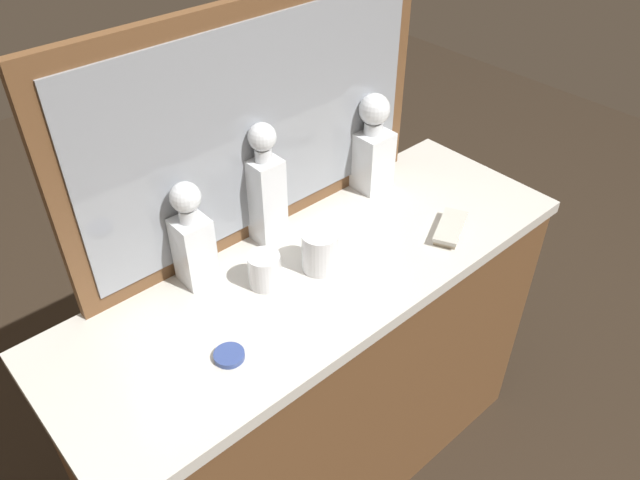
% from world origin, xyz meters
% --- Properties ---
extents(ground_plane, '(6.00, 6.00, 0.00)m').
position_xyz_m(ground_plane, '(0.00, 0.00, 0.00)').
color(ground_plane, '#2D2319').
extents(dresser, '(1.29, 0.45, 0.82)m').
position_xyz_m(dresser, '(0.00, 0.00, 0.41)').
color(dresser, brown).
rests_on(dresser, ground_plane).
extents(dresser_mirror, '(0.96, 0.03, 0.56)m').
position_xyz_m(dresser_mirror, '(0.00, 0.21, 1.10)').
color(dresser_mirror, brown).
rests_on(dresser_mirror, dresser).
extents(crystal_decanter_center, '(0.07, 0.07, 0.31)m').
position_xyz_m(crystal_decanter_center, '(-0.02, 0.17, 0.95)').
color(crystal_decanter_center, white).
rests_on(crystal_decanter_center, dresser).
extents(crystal_decanter_rear, '(0.09, 0.09, 0.27)m').
position_xyz_m(crystal_decanter_rear, '(0.33, 0.16, 0.93)').
color(crystal_decanter_rear, white).
rests_on(crystal_decanter_rear, dresser).
extents(crystal_decanter_far_left, '(0.07, 0.07, 0.25)m').
position_xyz_m(crystal_decanter_far_left, '(-0.23, 0.15, 0.92)').
color(crystal_decanter_far_left, white).
rests_on(crystal_decanter_far_left, dresser).
extents(crystal_tumbler_left, '(0.07, 0.07, 0.08)m').
position_xyz_m(crystal_tumbler_left, '(-0.13, 0.04, 0.86)').
color(crystal_tumbler_left, white).
rests_on(crystal_tumbler_left, dresser).
extents(crystal_tumbler_rear, '(0.08, 0.08, 0.10)m').
position_xyz_m(crystal_tumbler_rear, '(-0.00, 0.00, 0.87)').
color(crystal_tumbler_rear, white).
rests_on(crystal_tumbler_rear, dresser).
extents(silver_brush_far_left, '(0.15, 0.11, 0.02)m').
position_xyz_m(silver_brush_far_left, '(0.33, -0.12, 0.83)').
color(silver_brush_far_left, '#B7A88C').
rests_on(silver_brush_far_left, dresser).
extents(porcelain_dish, '(0.06, 0.06, 0.01)m').
position_xyz_m(porcelain_dish, '(-0.31, -0.08, 0.83)').
color(porcelain_dish, '#33478C').
rests_on(porcelain_dish, dresser).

